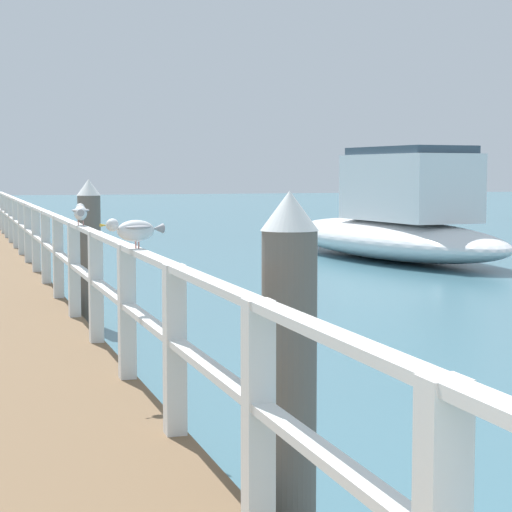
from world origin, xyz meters
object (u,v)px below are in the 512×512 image
Objects in this scene: dock_piling_near at (289,370)px; boat_4 at (394,222)px; dock_piling_far at (90,253)px; seagull_background at (81,212)px; seagull_foreground at (135,229)px.

dock_piling_near is 0.22× the size of boat_4.
boat_4 is at bearing 43.39° from dock_piling_far.
dock_piling_near is 3.84× the size of seagull_background.
seagull_foreground is at bearing 100.29° from dock_piling_near.
dock_piling_near is 3.87× the size of seagull_foreground.
dock_piling_far is at bearing 36.96° from boat_4.
dock_piling_far is at bearing 90.00° from dock_piling_near.
boat_4 is (7.62, 7.20, -0.11)m from dock_piling_far.
boat_4 reaches higher than seagull_foreground.
boat_4 is at bearing -46.27° from seagull_foreground.
dock_piling_far reaches higher than seagull_background.
seagull_background is at bearing 43.11° from boat_4.
dock_piling_near reaches higher than seagull_background.
boat_4 is (7.62, 14.53, -0.11)m from dock_piling_near.
boat_4 is at bearing 62.33° from dock_piling_near.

